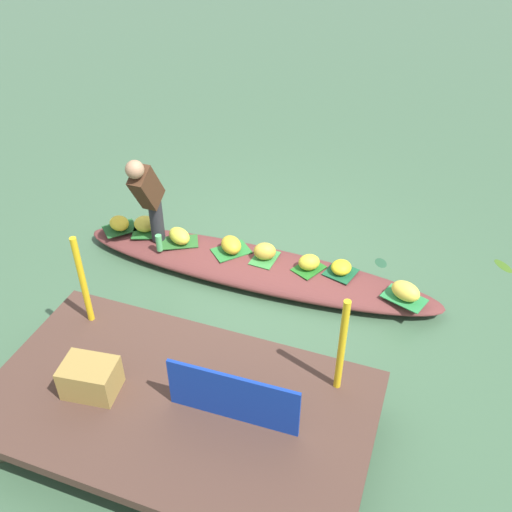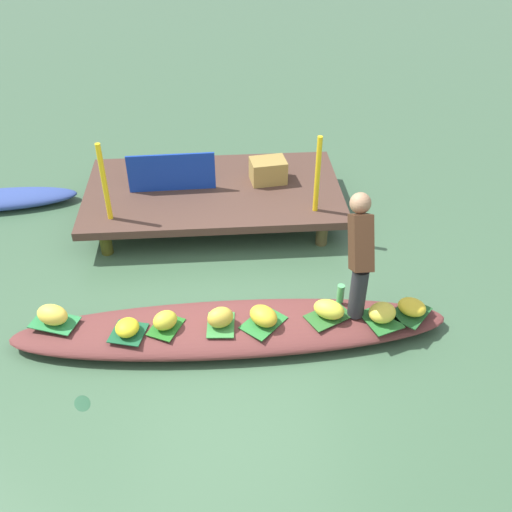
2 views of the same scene
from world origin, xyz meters
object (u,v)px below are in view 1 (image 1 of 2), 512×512
banana_bunch_0 (145,224)px  banana_bunch_7 (265,251)px  banana_bunch_2 (179,236)px  banana_bunch_5 (309,262)px  produce_crate (90,378)px  water_bottle (159,243)px  banana_bunch_4 (406,291)px  vendor_person (148,195)px  banana_bunch_1 (341,267)px  vendor_boat (255,267)px  banana_bunch_6 (119,223)px  banana_bunch_3 (231,245)px  market_banner (233,398)px

banana_bunch_0 → banana_bunch_7: (-1.55, 0.04, 0.01)m
banana_bunch_2 → banana_bunch_7: banana_bunch_7 is taller
banana_bunch_5 → produce_crate: produce_crate is taller
banana_bunch_2 → water_bottle: bearing=54.5°
banana_bunch_4 → vendor_person: 2.98m
banana_bunch_0 → banana_bunch_1: size_ratio=1.12×
produce_crate → vendor_person: bearing=-73.9°
vendor_boat → banana_bunch_7: banana_bunch_7 is taller
banana_bunch_5 → banana_bunch_6: bearing=0.6°
vendor_boat → banana_bunch_6: size_ratio=15.50×
banana_bunch_5 → vendor_person: (1.85, 0.17, 0.59)m
banana_bunch_2 → vendor_person: (0.27, 0.14, 0.59)m
vendor_boat → banana_bunch_1: 1.00m
banana_bunch_6 → banana_bunch_3: bearing=-178.7°
vendor_boat → banana_bunch_1: (-0.98, -0.11, 0.19)m
banana_bunch_4 → market_banner: market_banner is taller
banana_bunch_6 → vendor_person: (-0.55, 0.15, 0.60)m
vendor_person → banana_bunch_5: bearing=-174.7°
banana_bunch_4 → banana_bunch_5: banana_bunch_4 is taller
banana_bunch_1 → banana_bunch_5: banana_bunch_5 is taller
banana_bunch_6 → water_bottle: water_bottle is taller
banana_bunch_1 → banana_bunch_3: banana_bunch_3 is taller
produce_crate → banana_bunch_6: bearing=-63.5°
banana_bunch_0 → banana_bunch_2: 0.51m
banana_bunch_1 → banana_bunch_6: bearing=1.6°
banana_bunch_5 → market_banner: bearing=90.2°
banana_bunch_1 → vendor_person: bearing=5.8°
vendor_person → banana_bunch_3: bearing=-168.8°
vendor_boat → banana_bunch_1: size_ratio=17.90×
banana_bunch_1 → banana_bunch_2: banana_bunch_2 is taller
market_banner → produce_crate: market_banner is taller
banana_bunch_2 → produce_crate: 2.43m
water_bottle → banana_bunch_0: bearing=-40.7°
vendor_boat → banana_bunch_5: 0.66m
banana_bunch_0 → produce_crate: size_ratio=0.61×
banana_bunch_1 → banana_bunch_3: 1.29m
banana_bunch_2 → produce_crate: (-0.38, 2.39, 0.24)m
banana_bunch_3 → banana_bunch_5: 0.94m
banana_bunch_5 → banana_bunch_4: bearing=172.3°
banana_bunch_6 → banana_bunch_4: bearing=178.0°
produce_crate → water_bottle: bearing=-76.2°
banana_bunch_5 → market_banner: market_banner is taller
banana_bunch_5 → vendor_person: bearing=5.3°
banana_bunch_3 → banana_bunch_4: 2.02m
banana_bunch_4 → banana_bunch_0: bearing=-3.6°
banana_bunch_1 → water_bottle: 2.10m
water_bottle → vendor_person: bearing=-34.3°
banana_bunch_4 → banana_bunch_5: (1.08, -0.15, -0.01)m
market_banner → banana_bunch_7: bearing=-78.6°
banana_bunch_2 → water_bottle: water_bottle is taller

